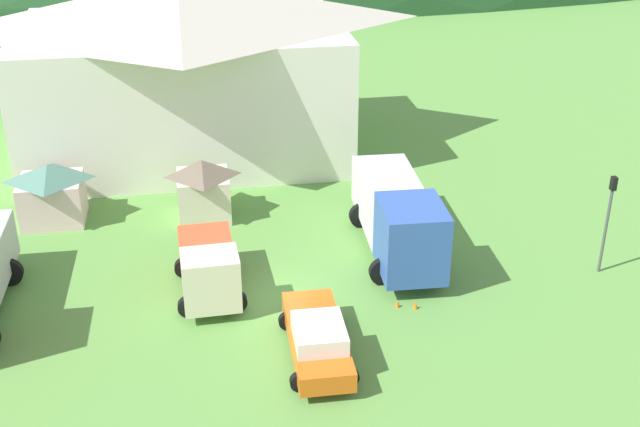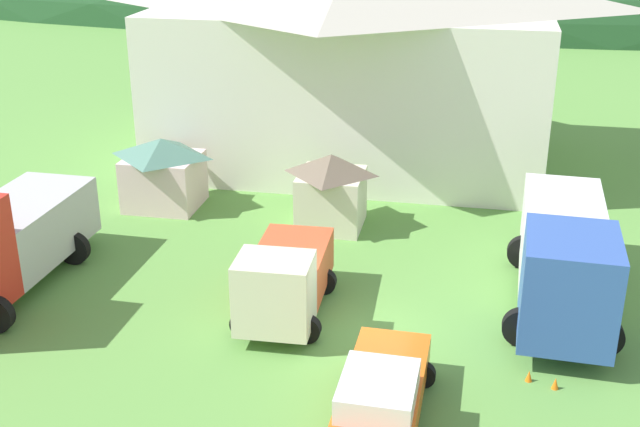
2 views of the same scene
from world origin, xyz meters
name	(u,v)px [view 1 (image 1 of 2)]	position (x,y,z in m)	size (l,w,h in m)	color
ground_plane	(275,297)	(0.00, 0.00, 0.00)	(200.00, 200.00, 0.00)	#5B9342
depot_building	(183,65)	(-2.89, 15.72, 4.81)	(17.79, 11.75, 9.33)	white
play_shed_cream	(203,188)	(-2.37, 7.44, 1.43)	(2.49, 2.56, 2.77)	beige
play_shed_pink	(51,192)	(-9.12, 8.14, 1.42)	(2.94, 2.68, 2.75)	beige
light_truck_cream	(209,267)	(-2.45, 0.53, 1.23)	(2.66, 4.92, 2.46)	beige
box_truck_blue	(398,217)	(5.43, 2.52, 1.76)	(3.41, 8.42, 3.34)	#3356AD
service_pickup_orange	(317,338)	(0.95, -4.12, 0.83)	(2.32, 5.20, 1.66)	orange
traffic_light_east	(608,215)	(13.14, -0.21, 2.56)	(0.20, 0.32, 4.17)	#4C4C51
traffic_cone_near_pickup	(415,309)	(5.07, -1.69, 0.00)	(0.36, 0.36, 0.63)	orange
traffic_cone_mid_row	(397,307)	(4.44, -1.47, 0.00)	(0.36, 0.36, 0.60)	orange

